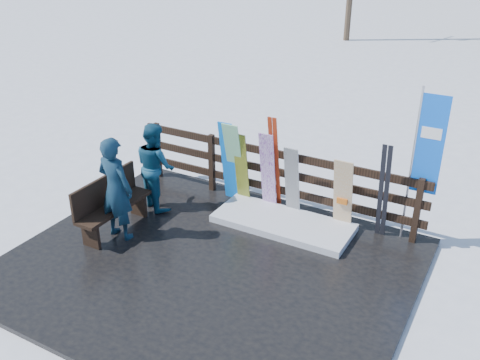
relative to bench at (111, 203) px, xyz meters
The scene contains 16 objects.
ground 2.08m from the bench, ahead, with size 700.00×700.00×0.00m, color white.
deck 2.07m from the bench, ahead, with size 6.00×5.00×0.08m, color black.
fence 2.91m from the bench, 46.74° to the left, with size 5.60×0.10×1.15m.
snow_patch 2.96m from the bench, 31.16° to the left, with size 2.40×1.00×0.12m, color white.
bench is the anchor object (origin of this frame).
snowboard_0 2.26m from the bench, 57.63° to the left, with size 0.29×0.03×1.61m, color #0C7AF8.
snowboard_1 2.33m from the bench, 54.92° to the left, with size 0.32×0.03×1.64m, color white.
snowboard_2 2.41m from the bench, 52.18° to the left, with size 0.25×0.03×1.43m, color yellow.
snowboard_3 2.77m from the bench, 43.37° to the left, with size 0.27×0.03×1.54m, color white.
snowboard_4 3.13m from the bench, 37.39° to the left, with size 0.26×0.03×1.37m, color black.
snowboard_5 3.90m from the bench, 29.08° to the left, with size 0.32×0.03×1.34m, color silver.
ski_pair_a 2.91m from the bench, 43.08° to the left, with size 0.16×0.35×1.84m.
ski_pair_b 4.52m from the bench, 25.87° to the left, with size 0.17×0.25×1.71m.
rental_flag 5.16m from the bench, 25.43° to the left, with size 0.45×0.04×2.60m.
person_front 0.46m from the bench, 22.44° to the right, with size 0.65×0.42×1.77m, color #153F4F.
person_back 1.11m from the bench, 81.56° to the left, with size 0.78×0.61×1.61m, color navy.
Camera 1 is at (3.78, -5.76, 4.86)m, focal length 40.00 mm.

